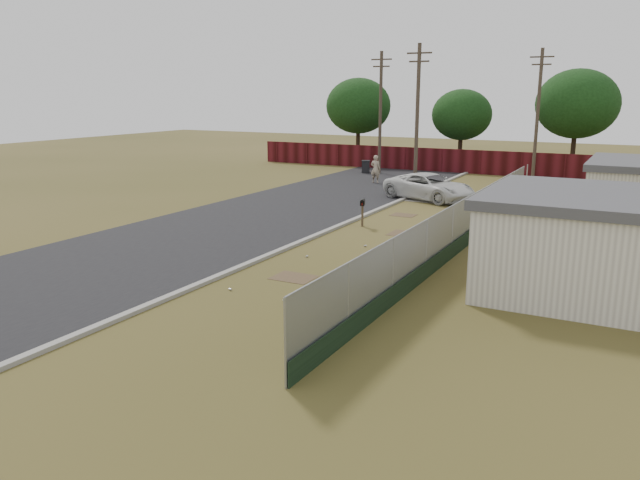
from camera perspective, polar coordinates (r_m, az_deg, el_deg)
The scene contains 12 objects.
ground at distance 24.86m, azimuth 5.01°, elevation -0.75°, with size 120.00×120.00×0.00m, color brown.
street at distance 34.83m, azimuth -0.04°, elevation 3.40°, with size 15.10×60.00×0.12m.
chainlink_fence at distance 24.65m, azimuth 12.68°, elevation 0.75°, with size 0.10×27.06×2.02m.
privacy_fence at distance 49.93m, azimuth 9.98°, elevation 7.25°, with size 30.00×0.12×1.80m, color #4F1117.
utility_poles at distance 44.85m, azimuth 11.30°, elevation 11.39°, with size 12.60×8.24×9.00m.
horizon_trees at distance 46.60m, azimuth 17.76°, elevation 11.00°, with size 33.32×31.94×7.78m.
fire_hydrant at distance 16.33m, azimuth 1.18°, elevation -6.73°, with size 0.42×0.43×0.92m.
mailbox at distance 28.70m, azimuth 3.91°, elevation 3.24°, with size 0.35×0.55×1.28m.
pickup_truck at distance 36.45m, azimuth 9.98°, elevation 4.82°, with size 2.51×5.44×1.51m, color silver.
pedestrian at distance 42.82m, azimuth 5.10°, elevation 6.48°, with size 0.69×0.46×1.90m, color tan.
trash_bin at distance 48.24m, azimuth 4.20°, elevation 6.72°, with size 0.82×0.80×0.96m.
scattered_litter at distance 22.79m, azimuth 1.94°, elevation -1.91°, with size 3.31×10.90×0.07m.
Camera 1 is at (9.34, -22.24, 6.04)m, focal length 35.00 mm.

